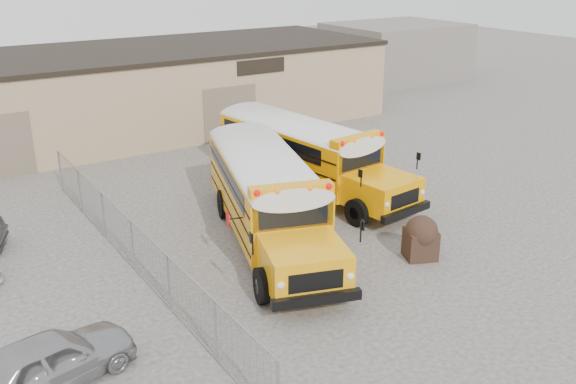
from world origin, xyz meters
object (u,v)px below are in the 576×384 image
tarp_bundle (421,237)px  car_silver (51,360)px  school_bus_right (222,121)px  school_bus_left (234,140)px

tarp_bundle → car_silver: tarp_bundle is taller
school_bus_right → tarp_bundle: size_ratio=7.08×
school_bus_left → car_silver: size_ratio=2.75×
school_bus_right → tarp_bundle: school_bus_right is taller
school_bus_right → tarp_bundle: 14.29m
school_bus_left → car_silver: (-10.84, -10.85, -1.16)m
car_silver → tarp_bundle: bearing=-101.4°
tarp_bundle → school_bus_right: bearing=90.7°
school_bus_left → tarp_bundle: size_ratio=7.30×
school_bus_left → school_bus_right: (1.29, 3.64, -0.05)m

